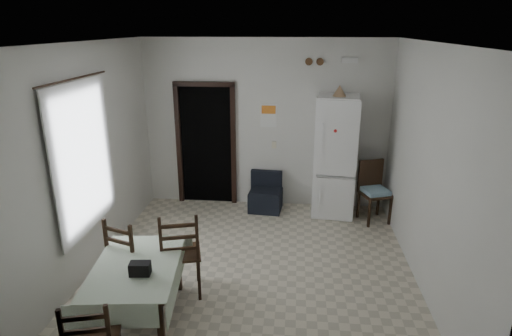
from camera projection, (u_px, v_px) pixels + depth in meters
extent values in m
plane|color=beige|center=(252.00, 269.00, 5.70)|extent=(4.50, 4.50, 0.00)
cube|color=black|center=(209.00, 143.00, 7.79)|extent=(0.90, 0.45, 2.10)
cube|color=black|center=(179.00, 145.00, 7.60)|extent=(0.08, 0.10, 2.18)
cube|color=black|center=(234.00, 147.00, 7.51)|extent=(0.08, 0.10, 2.18)
cube|color=black|center=(204.00, 84.00, 7.21)|extent=(1.06, 0.10, 0.08)
cube|color=silver|center=(75.00, 158.00, 5.21)|extent=(0.10, 1.20, 1.60)
cube|color=silver|center=(84.00, 158.00, 5.20)|extent=(0.02, 1.45, 1.85)
cylinder|color=black|center=(74.00, 79.00, 4.90)|extent=(0.02, 1.60, 0.02)
cube|color=white|center=(269.00, 115.00, 7.29)|extent=(0.28, 0.02, 0.40)
cube|color=orange|center=(269.00, 110.00, 7.25)|extent=(0.24, 0.01, 0.14)
cube|color=beige|center=(274.00, 145.00, 7.45)|extent=(0.08, 0.02, 0.12)
cylinder|color=brown|center=(309.00, 62.00, 6.94)|extent=(0.12, 0.03, 0.12)
cylinder|color=brown|center=(320.00, 62.00, 6.93)|extent=(0.12, 0.03, 0.12)
cube|color=white|center=(350.00, 60.00, 6.85)|extent=(0.25, 0.07, 0.09)
cone|color=#A5815B|center=(340.00, 91.00, 6.66)|extent=(0.23, 0.23, 0.17)
cube|color=black|center=(140.00, 269.00, 4.30)|extent=(0.22, 0.14, 0.13)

